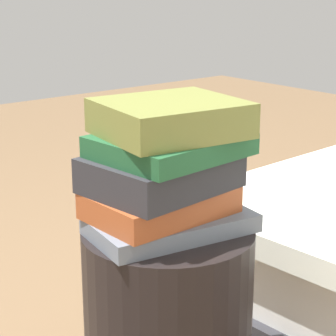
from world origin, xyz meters
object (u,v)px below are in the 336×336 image
object	(u,v)px
book_charcoal	(161,172)
book_forest	(172,146)
book_rust	(160,202)
book_olive	(169,118)
book_slate	(173,224)

from	to	relation	value
book_charcoal	book_forest	xyz separation A→B (m)	(-0.01, 0.01, 0.05)
book_rust	book_charcoal	distance (m)	0.06
book_charcoal	book_olive	size ratio (longest dim) A/B	1.07
book_rust	book_olive	distance (m)	0.16
book_olive	book_slate	bearing A→B (deg)	94.27
book_slate	book_rust	world-z (taller)	book_rust
book_charcoal	book_olive	distance (m)	0.10
book_forest	book_slate	bearing A→B (deg)	72.65
book_forest	book_rust	bearing A→B (deg)	-36.78
book_charcoal	book_forest	distance (m)	0.05
book_slate	book_olive	distance (m)	0.20
book_forest	book_olive	world-z (taller)	book_olive
book_rust	book_forest	world-z (taller)	book_forest
book_forest	book_olive	xyz separation A→B (m)	(0.00, -0.01, 0.05)
book_charcoal	book_forest	size ratio (longest dim) A/B	1.01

